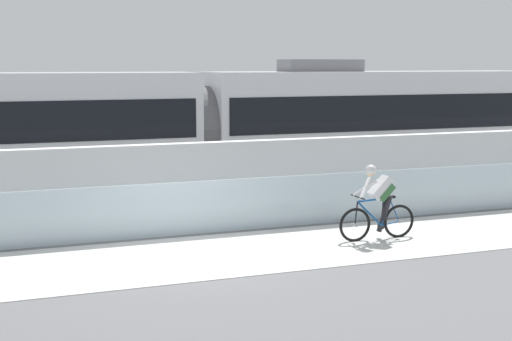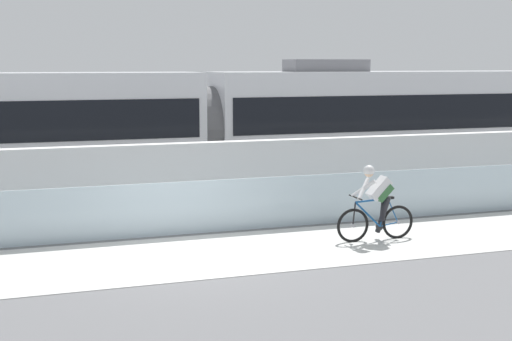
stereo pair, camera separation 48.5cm
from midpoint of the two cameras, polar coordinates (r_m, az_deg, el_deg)
ground_plane at (r=14.17m, az=-4.13°, el=-6.73°), size 200.00×200.00×0.00m
bike_path_deck at (r=14.17m, az=-4.13°, el=-6.70°), size 32.00×3.20×0.01m
glass_parapet at (r=15.79m, az=-5.84°, el=-3.01°), size 32.00×0.05×1.16m
concrete_barrier_wall at (r=17.46m, az=-7.17°, el=-0.87°), size 32.00×0.36×1.80m
tram_rail_near at (r=20.02m, az=-8.54°, el=-2.32°), size 32.00×0.08×0.01m
tram_rail_far at (r=21.41m, az=-9.22°, el=-1.64°), size 32.00×0.08×0.01m
tram at (r=20.91m, az=-3.42°, el=3.44°), size 22.56×2.54×3.81m
cyclist_on_bike at (r=15.44m, az=10.30°, el=-2.60°), size 1.77×0.58×1.61m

